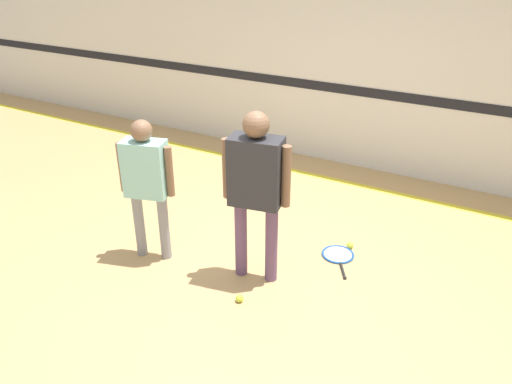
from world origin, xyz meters
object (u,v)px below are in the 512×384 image
at_px(person_student_left, 146,176).
at_px(tennis_ball_near_instructor, 240,298).
at_px(racket_spare_on_floor, 338,255).
at_px(tennis_ball_by_spare_racket, 350,245).
at_px(person_instructor, 256,181).

bearing_deg(person_student_left, tennis_ball_near_instructor, -26.82).
height_order(racket_spare_on_floor, tennis_ball_by_spare_racket, tennis_ball_by_spare_racket).
bearing_deg(person_instructor, racket_spare_on_floor, 39.82).
distance_m(person_student_left, tennis_ball_by_spare_racket, 2.09).
relative_size(person_student_left, racket_spare_on_floor, 2.44).
relative_size(person_instructor, racket_spare_on_floor, 2.77).
relative_size(person_instructor, tennis_ball_by_spare_racket, 23.59).
xyz_separation_m(person_student_left, tennis_ball_near_instructor, (1.08, -0.20, -0.82)).
relative_size(racket_spare_on_floor, tennis_ball_by_spare_racket, 8.52).
height_order(person_student_left, racket_spare_on_floor, person_student_left).
height_order(person_instructor, tennis_ball_near_instructor, person_instructor).
bearing_deg(person_student_left, tennis_ball_by_spare_racket, 16.40).
distance_m(person_student_left, racket_spare_on_floor, 1.97).
distance_m(person_instructor, person_student_left, 1.05).
height_order(racket_spare_on_floor, tennis_ball_near_instructor, tennis_ball_near_instructor).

